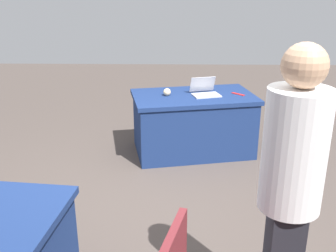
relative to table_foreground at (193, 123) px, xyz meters
name	(u,v)px	position (x,y,z in m)	size (l,w,h in m)	color
ground_plane	(148,220)	(0.46, 1.58, -0.37)	(14.40, 14.40, 0.00)	#4C423D
table_foreground	(193,123)	(0.00, 0.00, 0.00)	(1.61, 1.14, 0.74)	navy
person_presenter	(290,185)	(-0.42, 2.71, 0.62)	(0.37, 0.37, 1.76)	#26262D
laptop_silver	(205,92)	(-0.14, 0.00, 0.41)	(0.39, 0.37, 0.21)	silver
yarn_ball	(167,92)	(0.32, 0.04, 0.41)	(0.09, 0.09, 0.09)	beige
scissors_red	(238,94)	(-0.54, -0.04, 0.37)	(0.18, 0.04, 0.01)	red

